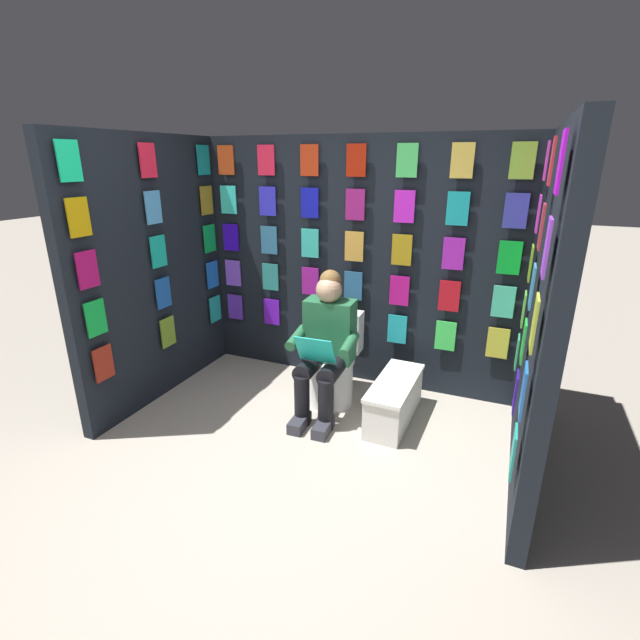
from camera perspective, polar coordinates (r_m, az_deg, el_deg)
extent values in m
plane|color=#B2A899|center=(3.18, -7.19, -20.25)|extent=(30.00, 30.00, 0.00)
cube|color=black|center=(4.23, 4.56, 6.84)|extent=(3.02, 0.10, 2.22)
cube|color=#5D2BC4|center=(4.84, -10.43, 1.60)|extent=(0.17, 0.01, 0.26)
cube|color=#6D18D9|center=(4.62, -6.00, 1.00)|extent=(0.17, 0.01, 0.26)
cube|color=#EE32CC|center=(4.44, -1.18, 0.34)|extent=(0.17, 0.01, 0.26)
cube|color=#74C137|center=(4.30, 4.01, -0.38)|extent=(0.17, 0.01, 0.26)
cube|color=#1CAAB5|center=(4.19, 9.52, -1.13)|extent=(0.17, 0.01, 0.26)
cube|color=#3CDE52|center=(4.12, 15.26, -1.91)|extent=(0.17, 0.01, 0.26)
cube|color=gold|center=(4.10, 21.13, -2.68)|extent=(0.17, 0.01, 0.26)
cube|color=#884EEB|center=(4.74, -10.70, 5.73)|extent=(0.17, 0.01, 0.26)
cube|color=teal|center=(4.52, -6.16, 5.31)|extent=(0.17, 0.01, 0.26)
cube|color=#9E1A93|center=(4.34, -1.21, 4.82)|extent=(0.17, 0.01, 0.26)
cube|color=#296190|center=(4.19, 4.13, 4.24)|extent=(0.17, 0.01, 0.26)
cube|color=#BF117E|center=(4.08, 9.79, 3.59)|extent=(0.17, 0.01, 0.26)
cube|color=red|center=(4.01, 15.70, 2.87)|extent=(0.17, 0.01, 0.26)
cube|color=#42C3A1|center=(3.99, 21.74, 2.10)|extent=(0.17, 0.01, 0.26)
cube|color=#320BD8|center=(4.67, -10.97, 10.01)|extent=(0.17, 0.01, 0.26)
cube|color=teal|center=(4.45, -6.32, 9.79)|extent=(0.17, 0.01, 0.26)
cube|color=#34C5B4|center=(4.26, -1.24, 9.48)|extent=(0.17, 0.01, 0.26)
cube|color=gold|center=(4.11, 4.25, 9.07)|extent=(0.17, 0.01, 0.26)
cube|color=#AC8715|center=(4.00, 10.09, 8.53)|extent=(0.17, 0.01, 0.26)
cube|color=purple|center=(3.93, 16.18, 7.88)|extent=(0.17, 0.01, 0.26)
cube|color=#0BA62B|center=(3.91, 22.39, 7.12)|extent=(0.17, 0.01, 0.26)
cube|color=#37E5DA|center=(4.63, -11.26, 14.39)|extent=(0.17, 0.01, 0.26)
cube|color=#2F2CD3|center=(4.41, -6.50, 14.39)|extent=(0.17, 0.01, 0.26)
cube|color=#1217B3|center=(4.22, -1.28, 14.29)|extent=(0.17, 0.01, 0.26)
cube|color=#931A6E|center=(4.06, 4.38, 14.05)|extent=(0.17, 0.01, 0.26)
cube|color=#C71FCE|center=(3.95, 10.40, 13.64)|extent=(0.17, 0.01, 0.26)
cube|color=teal|center=(3.88, 16.68, 13.07)|extent=(0.17, 0.01, 0.26)
cube|color=#2F3699|center=(3.86, 23.08, 12.32)|extent=(0.17, 0.01, 0.26)
cube|color=#BB3F17|center=(4.61, -11.56, 18.82)|extent=(0.17, 0.01, 0.26)
cube|color=#E72040|center=(4.39, -6.69, 19.05)|extent=(0.17, 0.01, 0.26)
cube|color=#B62F12|center=(4.20, -1.32, 19.16)|extent=(0.17, 0.01, 0.26)
cube|color=#A61A08|center=(4.05, 4.51, 19.10)|extent=(0.17, 0.01, 0.26)
cube|color=#42C75D|center=(3.93, 10.73, 18.84)|extent=(0.17, 0.01, 0.26)
cube|color=gold|center=(3.86, 17.21, 18.34)|extent=(0.17, 0.01, 0.26)
cube|color=#7BB131|center=(3.84, 23.81, 17.61)|extent=(0.17, 0.01, 0.26)
cube|color=black|center=(3.13, 25.85, 0.41)|extent=(0.10, 1.78, 2.22)
cube|color=#36AC6A|center=(3.97, 23.20, -3.66)|extent=(0.01, 0.17, 0.26)
cube|color=#2F1399|center=(3.32, 23.04, -8.18)|extent=(0.01, 0.17, 0.26)
cube|color=teal|center=(2.70, 22.79, -14.86)|extent=(0.01, 0.17, 0.26)
cube|color=#5BC643|center=(3.86, 23.89, 1.25)|extent=(0.01, 0.17, 0.26)
cube|color=green|center=(3.18, 23.87, -2.42)|extent=(0.01, 0.17, 0.26)
cube|color=blue|center=(2.52, 23.84, -8.05)|extent=(0.01, 0.17, 0.26)
cube|color=#73B623|center=(3.77, 24.63, 6.43)|extent=(0.01, 0.17, 0.26)
cube|color=#3A8EBF|center=(3.08, 24.77, 3.80)|extent=(0.01, 0.17, 0.26)
cube|color=#B2C536|center=(2.39, 25.00, -0.35)|extent=(0.01, 0.17, 0.26)
cube|color=#E735D6|center=(3.72, 25.41, 11.80)|extent=(0.01, 0.17, 0.26)
cube|color=#AC2D3C|center=(3.01, 25.74, 10.37)|extent=(0.01, 0.17, 0.26)
cube|color=#993EE3|center=(2.30, 26.26, 8.07)|extent=(0.01, 0.17, 0.26)
cube|color=#DF33C4|center=(3.70, 26.24, 17.27)|extent=(0.01, 0.17, 0.26)
cube|color=red|center=(2.99, 26.77, 17.14)|extent=(0.01, 0.17, 0.26)
cube|color=#B913EA|center=(2.27, 27.65, 16.92)|extent=(0.01, 0.17, 0.26)
cube|color=black|center=(4.19, -19.96, 5.62)|extent=(0.10, 1.78, 2.22)
cube|color=maroon|center=(3.82, -25.21, -4.88)|extent=(0.01, 0.17, 0.26)
cube|color=olive|center=(4.28, -18.31, -1.42)|extent=(0.01, 0.17, 0.26)
cube|color=teal|center=(4.81, -12.84, 1.34)|extent=(0.01, 0.17, 0.26)
cube|color=green|center=(3.70, -26.00, 0.21)|extent=(0.01, 0.17, 0.26)
cube|color=#1954AA|center=(4.18, -18.82, 3.18)|extent=(0.01, 0.17, 0.26)
cube|color=blue|center=(4.71, -13.16, 5.48)|extent=(0.01, 0.17, 0.26)
cube|color=#AB105B|center=(3.61, -26.83, 5.59)|extent=(0.01, 0.17, 0.26)
cube|color=#16B49E|center=(4.10, -19.36, 8.00)|extent=(0.01, 0.17, 0.26)
cube|color=#0DA141|center=(4.64, -13.50, 9.78)|extent=(0.01, 0.17, 0.26)
cube|color=#CE9D0B|center=(3.56, -27.71, 11.19)|extent=(0.01, 0.17, 0.26)
cube|color=#4B9DD7|center=(4.05, -19.93, 12.96)|extent=(0.01, 0.17, 0.26)
cube|color=olive|center=(4.60, -13.86, 14.18)|extent=(0.01, 0.17, 0.26)
cube|color=#15E793|center=(3.54, -28.65, 16.90)|extent=(0.01, 0.17, 0.26)
cube|color=#F11F3B|center=(4.03, -20.54, 18.01)|extent=(0.01, 0.17, 0.26)
cube|color=#0B878F|center=(4.59, -14.23, 18.63)|extent=(0.01, 0.17, 0.26)
cylinder|color=white|center=(4.01, 1.35, -7.63)|extent=(0.38, 0.38, 0.40)
cylinder|color=white|center=(3.92, 1.37, -4.87)|extent=(0.41, 0.41, 0.02)
cube|color=white|center=(4.09, 2.57, -1.31)|extent=(0.39, 0.20, 0.36)
cylinder|color=white|center=(4.01, 2.18, -1.73)|extent=(0.39, 0.09, 0.39)
cube|color=#286B42|center=(3.79, 1.24, -1.29)|extent=(0.41, 0.24, 0.52)
sphere|color=tan|center=(3.66, 1.12, 3.76)|extent=(0.21, 0.21, 0.21)
sphere|color=olive|center=(3.66, 1.29, 4.91)|extent=(0.17, 0.17, 0.17)
cylinder|color=black|center=(3.68, 1.67, -6.08)|extent=(0.17, 0.41, 0.15)
cylinder|color=black|center=(3.75, -1.24, -5.63)|extent=(0.17, 0.41, 0.15)
cylinder|color=black|center=(3.64, 0.72, -10.45)|extent=(0.12, 0.12, 0.42)
cylinder|color=black|center=(3.70, -2.25, -9.92)|extent=(0.12, 0.12, 0.42)
cube|color=#33333D|center=(3.68, 0.39, -13.15)|extent=(0.12, 0.26, 0.09)
cube|color=#33333D|center=(3.74, -2.57, -12.57)|extent=(0.12, 0.26, 0.09)
cylinder|color=#286B42|center=(3.58, 3.63, -3.06)|extent=(0.10, 0.31, 0.13)
cylinder|color=#286B42|center=(3.72, -2.88, -2.17)|extent=(0.10, 0.31, 0.13)
cube|color=#18B9A8|center=(3.51, -0.58, -3.76)|extent=(0.31, 0.14, 0.23)
cube|color=white|center=(3.82, 9.15, -10.01)|extent=(0.30, 0.78, 0.33)
cube|color=white|center=(3.74, 9.30, -7.63)|extent=(0.32, 0.81, 0.03)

